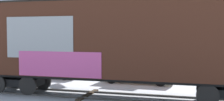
{
  "coord_description": "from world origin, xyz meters",
  "views": [
    {
      "loc": [
        4.45,
        -13.29,
        2.96
      ],
      "look_at": [
        0.59,
        1.32,
        2.08
      ],
      "focal_mm": 48.06,
      "sensor_mm": 36.0,
      "label": 1
    }
  ],
  "objects": [
    {
      "name": "track",
      "position": [
        0.15,
        0.02,
        0.04
      ],
      "size": [
        60.02,
        3.44,
        0.08
      ],
      "color": "#4C4742",
      "rests_on": "ground_plane"
    },
    {
      "name": "parked_car_black",
      "position": [
        -4.81,
        4.9,
        0.82
      ],
      "size": [
        4.43,
        1.99,
        1.67
      ],
      "color": "black",
      "rests_on": "ground_plane"
    },
    {
      "name": "ground_plane",
      "position": [
        0.0,
        0.0,
        0.0
      ],
      "size": [
        260.0,
        260.0,
        0.0
      ],
      "primitive_type": "plane",
      "color": "silver"
    },
    {
      "name": "hillside",
      "position": [
        0.12,
        58.6,
        4.35
      ],
      "size": [
        159.21,
        28.28,
        12.42
      ],
      "color": "silver",
      "rests_on": "ground_plane"
    },
    {
      "name": "freight_car",
      "position": [
        1.05,
        -0.0,
        2.61
      ],
      "size": [
        14.81,
        3.17,
        4.59
      ],
      "color": "#472316",
      "rests_on": "ground_plane"
    },
    {
      "name": "parked_car_tan",
      "position": [
        1.4,
        4.32,
        0.87
      ],
      "size": [
        4.37,
        2.13,
        1.76
      ],
      "color": "#9E8966",
      "rests_on": "ground_plane"
    }
  ]
}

